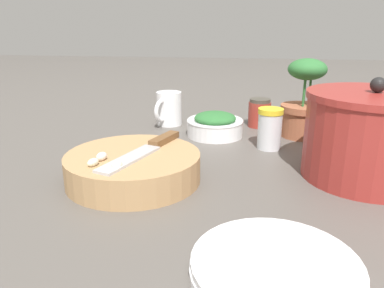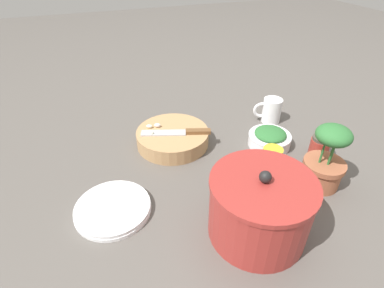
{
  "view_description": "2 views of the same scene",
  "coord_description": "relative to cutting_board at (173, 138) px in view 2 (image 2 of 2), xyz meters",
  "views": [
    {
      "loc": [
        0.73,
        0.09,
        0.29
      ],
      "look_at": [
        0.05,
        -0.01,
        0.06
      ],
      "focal_mm": 35.0,
      "sensor_mm": 36.0,
      "label": 1
    },
    {
      "loc": [
        0.33,
        0.73,
        0.61
      ],
      "look_at": [
        0.06,
        -0.01,
        0.06
      ],
      "focal_mm": 28.0,
      "sensor_mm": 36.0,
      "label": 2
    }
  ],
  "objects": [
    {
      "name": "ground_plane",
      "position": [
        -0.09,
        0.11,
        -0.03
      ],
      "size": [
        5.0,
        5.0,
        0.0
      ],
      "primitive_type": "plane",
      "color": "#56514C"
    },
    {
      "name": "cutting_board",
      "position": [
        0.0,
        0.0,
        0.0
      ],
      "size": [
        0.25,
        0.25,
        0.05
      ],
      "color": "tan",
      "rests_on": "ground_plane"
    },
    {
      "name": "chef_knife",
      "position": [
        -0.02,
        0.02,
        0.03
      ],
      "size": [
        0.23,
        0.1,
        0.01
      ],
      "rotation": [
        0.0,
        0.0,
        4.38
      ],
      "color": "brown",
      "rests_on": "cutting_board"
    },
    {
      "name": "garlic_cloves",
      "position": [
        0.06,
        -0.03,
        0.03
      ],
      "size": [
        0.06,
        0.07,
        0.02
      ],
      "color": "#F4DCD1",
      "rests_on": "cutting_board"
    },
    {
      "name": "herb_bowl",
      "position": [
        -0.32,
        0.13,
        0.0
      ],
      "size": [
        0.15,
        0.15,
        0.06
      ],
      "color": "white",
      "rests_on": "ground_plane"
    },
    {
      "name": "spice_jar",
      "position": [
        -0.23,
        0.26,
        0.02
      ],
      "size": [
        0.06,
        0.06,
        0.1
      ],
      "color": "silver",
      "rests_on": "ground_plane"
    },
    {
      "name": "coffee_mug",
      "position": [
        -0.41,
        -0.02,
        0.02
      ],
      "size": [
        0.11,
        0.07,
        0.1
      ],
      "color": "white",
      "rests_on": "ground_plane"
    },
    {
      "name": "plate_stack",
      "position": [
        0.25,
        0.25,
        -0.02
      ],
      "size": [
        0.21,
        0.21,
        0.02
      ],
      "color": "white",
      "rests_on": "ground_plane"
    },
    {
      "name": "honey_jar",
      "position": [
        -0.43,
        0.24,
        0.01
      ],
      "size": [
        0.06,
        0.06,
        0.08
      ],
      "color": "#9E3328",
      "rests_on": "ground_plane"
    },
    {
      "name": "stock_pot",
      "position": [
        -0.08,
        0.44,
        0.06
      ],
      "size": [
        0.25,
        0.25,
        0.19
      ],
      "color": "#9E2D28",
      "rests_on": "ground_plane"
    },
    {
      "name": "potted_herb",
      "position": [
        -0.35,
        0.35,
        0.06
      ],
      "size": [
        0.12,
        0.12,
        0.2
      ],
      "color": "#A35B3D",
      "rests_on": "ground_plane"
    }
  ]
}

